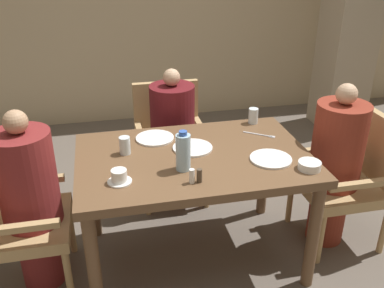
# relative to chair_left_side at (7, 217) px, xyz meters

# --- Properties ---
(ground_plane) EXTENTS (16.00, 16.00, 0.00)m
(ground_plane) POSITION_rel_chair_left_side_xyz_m (1.05, 0.00, -0.47)
(ground_plane) COLOR #60564C
(dining_table) EXTENTS (1.33, 0.88, 0.74)m
(dining_table) POSITION_rel_chair_left_side_xyz_m (1.05, 0.00, 0.17)
(dining_table) COLOR brown
(dining_table) RESTS_ON ground_plane
(chair_left_side) EXTENTS (0.51, 0.51, 0.87)m
(chair_left_side) POSITION_rel_chair_left_side_xyz_m (0.00, 0.00, 0.00)
(chair_left_side) COLOR tan
(chair_left_side) RESTS_ON ground_plane
(diner_in_left_chair) EXTENTS (0.32, 0.32, 1.09)m
(diner_in_left_chair) POSITION_rel_chair_left_side_xyz_m (0.14, 0.00, 0.09)
(diner_in_left_chair) COLOR maroon
(diner_in_left_chair) RESTS_ON ground_plane
(chair_far_side) EXTENTS (0.51, 0.51, 0.87)m
(chair_far_side) POSITION_rel_chair_left_side_xyz_m (1.05, 0.83, 0.00)
(chair_far_side) COLOR tan
(chair_far_side) RESTS_ON ground_plane
(diner_in_far_chair) EXTENTS (0.32, 0.32, 1.05)m
(diner_in_far_chair) POSITION_rel_chair_left_side_xyz_m (1.05, 0.69, 0.06)
(diner_in_far_chair) COLOR #5B1419
(diner_in_far_chair) RESTS_ON ground_plane
(chair_right_side) EXTENTS (0.51, 0.51, 0.87)m
(chair_right_side) POSITION_rel_chair_left_side_xyz_m (2.11, 0.00, 0.00)
(chair_right_side) COLOR tan
(chair_right_side) RESTS_ON ground_plane
(diner_in_right_chair) EXTENTS (0.32, 0.32, 1.10)m
(diner_in_right_chair) POSITION_rel_chair_left_side_xyz_m (1.97, 0.00, 0.09)
(diner_in_right_chair) COLOR maroon
(diner_in_right_chair) RESTS_ON ground_plane
(plate_main_left) EXTENTS (0.23, 0.23, 0.01)m
(plate_main_left) POSITION_rel_chair_left_side_xyz_m (1.07, 0.08, 0.27)
(plate_main_left) COLOR white
(plate_main_left) RESTS_ON dining_table
(plate_main_right) EXTENTS (0.23, 0.23, 0.01)m
(plate_main_right) POSITION_rel_chair_left_side_xyz_m (1.46, -0.15, 0.27)
(plate_main_right) COLOR white
(plate_main_right) RESTS_ON dining_table
(plate_dessert_center) EXTENTS (0.23, 0.23, 0.01)m
(plate_dessert_center) POSITION_rel_chair_left_side_xyz_m (0.87, 0.26, 0.27)
(plate_dessert_center) COLOR white
(plate_dessert_center) RESTS_ON dining_table
(teacup_with_saucer) EXTENTS (0.13, 0.13, 0.07)m
(teacup_with_saucer) POSITION_rel_chair_left_side_xyz_m (0.62, -0.21, 0.29)
(teacup_with_saucer) COLOR white
(teacup_with_saucer) RESTS_ON dining_table
(bowl_small) EXTENTS (0.12, 0.12, 0.04)m
(bowl_small) POSITION_rel_chair_left_side_xyz_m (1.62, -0.29, 0.29)
(bowl_small) COLOR white
(bowl_small) RESTS_ON dining_table
(water_bottle) EXTENTS (0.08, 0.08, 0.22)m
(water_bottle) POSITION_rel_chair_left_side_xyz_m (0.96, -0.15, 0.37)
(water_bottle) COLOR #A3C6DB
(water_bottle) RESTS_ON dining_table
(glass_tall_near) EXTENTS (0.06, 0.06, 0.10)m
(glass_tall_near) POSITION_rel_chair_left_side_xyz_m (0.67, 0.11, 0.31)
(glass_tall_near) COLOR silver
(glass_tall_near) RESTS_ON dining_table
(glass_tall_mid) EXTENTS (0.06, 0.06, 0.10)m
(glass_tall_mid) POSITION_rel_chair_left_side_xyz_m (1.54, 0.37, 0.31)
(glass_tall_mid) COLOR silver
(glass_tall_mid) RESTS_ON dining_table
(salt_shaker) EXTENTS (0.03, 0.03, 0.08)m
(salt_shaker) POSITION_rel_chair_left_side_xyz_m (0.98, -0.29, 0.30)
(salt_shaker) COLOR white
(salt_shaker) RESTS_ON dining_table
(pepper_shaker) EXTENTS (0.03, 0.03, 0.07)m
(pepper_shaker) POSITION_rel_chair_left_side_xyz_m (1.02, -0.29, 0.30)
(pepper_shaker) COLOR #4C3D2D
(pepper_shaker) RESTS_ON dining_table
(fork_beside_plate) EXTENTS (0.18, 0.13, 0.00)m
(fork_beside_plate) POSITION_rel_chair_left_side_xyz_m (1.53, 0.17, 0.27)
(fork_beside_plate) COLOR silver
(fork_beside_plate) RESTS_ON dining_table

